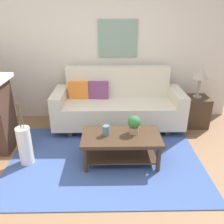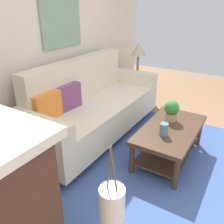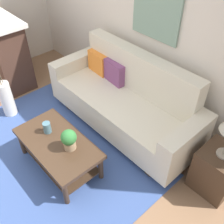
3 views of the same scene
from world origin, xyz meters
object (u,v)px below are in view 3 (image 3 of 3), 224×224
(floor_vase, at_px, (7,99))
(potted_plant_tabletop, at_px, (69,139))
(throw_pillow_orange, at_px, (98,63))
(tabletop_vase, at_px, (47,128))
(coffee_table, at_px, (58,148))
(fireplace, at_px, (4,53))
(throw_pillow_plum, at_px, (114,72))
(side_table, at_px, (217,171))
(couch, at_px, (125,101))
(framed_painting, at_px, (156,12))

(floor_vase, bearing_deg, potted_plant_tabletop, 3.29)
(throw_pillow_orange, distance_m, floor_vase, 1.47)
(potted_plant_tabletop, bearing_deg, tabletop_vase, -172.23)
(coffee_table, xyz_separation_m, fireplace, (-2.13, 0.38, 0.27))
(throw_pillow_plum, height_order, tabletop_vase, throw_pillow_plum)
(throw_pillow_plum, distance_m, potted_plant_tabletop, 1.30)
(throw_pillow_orange, height_order, side_table, throw_pillow_orange)
(couch, height_order, throw_pillow_plum, couch)
(tabletop_vase, relative_size, framed_painting, 0.20)
(throw_pillow_plum, bearing_deg, potted_plant_tabletop, -65.52)
(side_table, bearing_deg, throw_pillow_orange, 177.50)
(throw_pillow_orange, xyz_separation_m, throw_pillow_plum, (0.36, 0.00, 0.00))
(throw_pillow_plum, relative_size, potted_plant_tabletop, 1.37)
(couch, height_order, coffee_table, couch)
(couch, height_order, fireplace, fireplace)
(throw_pillow_orange, distance_m, side_table, 2.20)
(couch, distance_m, fireplace, 2.26)
(couch, height_order, throw_pillow_orange, couch)
(side_table, bearing_deg, framed_painting, 163.24)
(tabletop_vase, bearing_deg, side_table, 34.47)
(throw_pillow_plum, bearing_deg, floor_vase, -127.98)
(couch, xyz_separation_m, throw_pillow_plum, (-0.36, 0.13, 0.25))
(throw_pillow_plum, relative_size, tabletop_vase, 2.51)
(throw_pillow_orange, relative_size, coffee_table, 0.33)
(fireplace, height_order, floor_vase, fireplace)
(framed_painting, bearing_deg, coffee_table, -90.07)
(tabletop_vase, distance_m, fireplace, 1.95)
(throw_pillow_plum, xyz_separation_m, coffee_table, (0.36, -1.24, -0.37))
(coffee_table, relative_size, fireplace, 0.95)
(throw_pillow_orange, bearing_deg, floor_vase, -116.43)
(couch, height_order, tabletop_vase, couch)
(tabletop_vase, xyz_separation_m, floor_vase, (-1.14, -0.03, -0.22))
(potted_plant_tabletop, distance_m, fireplace, 2.33)
(potted_plant_tabletop, xyz_separation_m, side_table, (1.27, 1.09, -0.29))
(couch, xyz_separation_m, potted_plant_tabletop, (0.18, -1.06, 0.14))
(couch, relative_size, throw_pillow_plum, 6.37)
(tabletop_vase, height_order, potted_plant_tabletop, potted_plant_tabletop)
(throw_pillow_orange, relative_size, framed_painting, 0.50)
(tabletop_vase, bearing_deg, potted_plant_tabletop, 7.77)
(throw_pillow_plum, xyz_separation_m, framed_painting, (0.36, 0.34, 0.87))
(coffee_table, relative_size, floor_vase, 1.94)
(potted_plant_tabletop, relative_size, fireplace, 0.23)
(fireplace, bearing_deg, coffee_table, -10.23)
(floor_vase, distance_m, framed_painting, 2.45)
(potted_plant_tabletop, height_order, framed_painting, framed_painting)
(couch, relative_size, throw_pillow_orange, 6.37)
(coffee_table, distance_m, side_table, 1.85)
(couch, height_order, framed_painting, framed_painting)
(tabletop_vase, distance_m, potted_plant_tabletop, 0.40)
(side_table, relative_size, floor_vase, 0.99)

